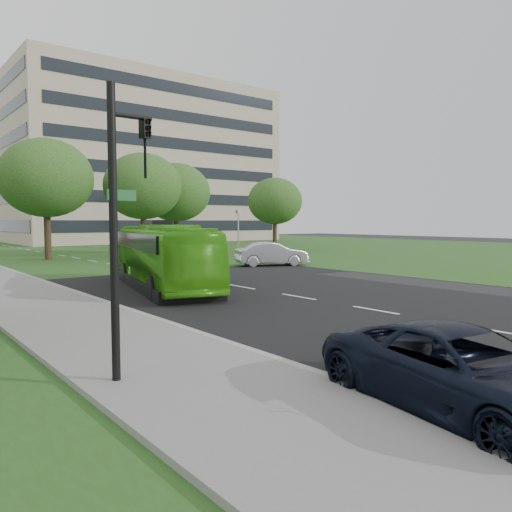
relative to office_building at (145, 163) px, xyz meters
The scene contains 12 objects.
ground 66.91m from the office_building, 109.51° to the right, with size 160.00×160.00×0.00m, color black.
street_surfaces 46.81m from the office_building, 119.67° to the right, with size 120.00×120.00×0.15m.
office_building is the anchor object (origin of this frame).
tree_park_b 40.78m from the office_building, 127.02° to the right, with size 7.56×7.56×9.92m.
tree_park_c 37.77m from the office_building, 116.04° to the right, with size 6.97×6.97×9.26m.
tree_park_d 35.20m from the office_building, 110.95° to the right, with size 6.63×6.63×8.76m.
tree_park_e 34.76m from the office_building, 92.16° to the right, with size 5.88×5.88×7.84m.
bus 60.61m from the office_building, 114.93° to the right, with size 2.53×10.82×3.01m, color #3DA014.
sedan 51.11m from the office_building, 105.64° to the right, with size 1.78×5.12×1.69m, color silver.
suv 77.31m from the office_building, 111.87° to the right, with size 2.35×5.10×1.42m, color black.
traffic_light 74.16m from the office_building, 116.01° to the right, with size 0.93×0.28×5.72m.
camera_pole 44.73m from the office_building, 105.91° to the right, with size 0.40×0.37×4.08m.
Camera 1 is at (-14.16, -13.18, 3.17)m, focal length 35.00 mm.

